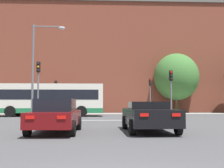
% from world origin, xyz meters
% --- Properties ---
extents(stop_line_strip, '(8.01, 0.30, 0.01)m').
position_xyz_m(stop_line_strip, '(0.00, 16.52, 0.00)').
color(stop_line_strip, silver).
rests_on(stop_line_strip, ground_plane).
extents(far_pavement, '(68.90, 2.50, 0.01)m').
position_xyz_m(far_pavement, '(0.00, 28.38, 0.01)').
color(far_pavement, '#A09B91').
rests_on(far_pavement, ground_plane).
extents(brick_civic_building, '(48.54, 10.61, 22.55)m').
position_xyz_m(brick_civic_building, '(-1.71, 37.13, 8.45)').
color(brick_civic_building, brown).
rests_on(brick_civic_building, ground_plane).
extents(car_saloon_left, '(1.99, 4.27, 1.46)m').
position_xyz_m(car_saloon_left, '(-2.10, 8.14, 0.74)').
color(car_saloon_left, '#600C0F').
rests_on(car_saloon_left, ground_plane).
extents(car_roadster_right, '(2.13, 4.43, 1.34)m').
position_xyz_m(car_roadster_right, '(1.97, 8.45, 0.70)').
color(car_roadster_right, black).
rests_on(car_roadster_right, ground_plane).
extents(bus_crossing_lead, '(10.22, 2.71, 3.01)m').
position_xyz_m(bus_crossing_lead, '(-5.00, 22.62, 1.61)').
color(bus_crossing_lead, silver).
rests_on(bus_crossing_lead, ground_plane).
extents(traffic_light_far_left, '(0.26, 0.31, 3.73)m').
position_xyz_m(traffic_light_far_left, '(-5.10, 27.44, 2.53)').
color(traffic_light_far_left, slate).
rests_on(traffic_light_far_left, ground_plane).
extents(traffic_light_near_right, '(0.26, 0.31, 3.79)m').
position_xyz_m(traffic_light_near_right, '(5.36, 17.54, 2.57)').
color(traffic_light_near_right, slate).
rests_on(traffic_light_near_right, ground_plane).
extents(traffic_light_near_left, '(0.26, 0.31, 4.39)m').
position_xyz_m(traffic_light_near_left, '(-4.87, 17.37, 2.94)').
color(traffic_light_near_left, slate).
rests_on(traffic_light_near_left, ground_plane).
extents(traffic_light_far_right, '(0.26, 0.31, 4.01)m').
position_xyz_m(traffic_light_far_right, '(5.57, 27.71, 2.71)').
color(traffic_light_far_right, slate).
rests_on(traffic_light_far_right, ground_plane).
extents(street_lamp_junction, '(2.47, 0.36, 7.20)m').
position_xyz_m(street_lamp_junction, '(-4.80, 17.13, 4.44)').
color(street_lamp_junction, slate).
rests_on(street_lamp_junction, ground_plane).
extents(pedestrian_waiting, '(0.46, 0.38, 1.75)m').
position_xyz_m(pedestrian_waiting, '(-3.82, 28.34, 1.03)').
color(pedestrian_waiting, '#333851').
rests_on(pedestrian_waiting, ground_plane).
extents(tree_by_building, '(5.64, 5.64, 7.48)m').
position_xyz_m(tree_by_building, '(9.48, 30.87, 4.52)').
color(tree_by_building, '#4C3823').
rests_on(tree_by_building, ground_plane).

